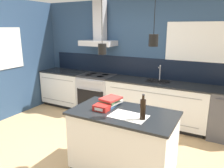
{
  "coord_description": "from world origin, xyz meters",
  "views": [
    {
      "loc": [
        1.86,
        -2.56,
        2.0
      ],
      "look_at": [
        0.14,
        0.63,
        1.05
      ],
      "focal_mm": 35.0,
      "sensor_mm": 36.0,
      "label": 1
    }
  ],
  "objects": [
    {
      "name": "ground_plane",
      "position": [
        0.0,
        0.0,
        0.0
      ],
      "size": [
        16.0,
        16.0,
        0.0
      ],
      "primitive_type": "plane",
      "color": "tan",
      "rests_on": "ground"
    },
    {
      "name": "wall_back",
      "position": [
        -0.05,
        2.0,
        1.35
      ],
      "size": [
        5.6,
        2.2,
        2.6
      ],
      "color": "navy",
      "rests_on": "ground_plane"
    },
    {
      "name": "paper_pile",
      "position": [
        0.83,
        -0.21,
        0.91
      ],
      "size": [
        0.48,
        0.32,
        0.01
      ],
      "color": "silver",
      "rests_on": "kitchen_island"
    },
    {
      "name": "kitchen_island",
      "position": [
        0.71,
        -0.11,
        0.46
      ],
      "size": [
        1.4,
        0.79,
        0.91
      ],
      "color": "black",
      "rests_on": "ground_plane"
    },
    {
      "name": "red_supply_box",
      "position": [
        0.43,
        -0.19,
        0.95
      ],
      "size": [
        0.2,
        0.17,
        0.08
      ],
      "color": "red",
      "rests_on": "kitchen_island"
    },
    {
      "name": "bottle_on_island",
      "position": [
        1.02,
        -0.23,
        1.05
      ],
      "size": [
        0.07,
        0.07,
        0.32
      ],
      "color": "black",
      "rests_on": "kitchen_island"
    },
    {
      "name": "counter_run_sink",
      "position": [
        0.62,
        1.69,
        0.46
      ],
      "size": [
        2.1,
        0.64,
        1.23
      ],
      "color": "black",
      "rests_on": "ground_plane"
    },
    {
      "name": "oven_range",
      "position": [
        -0.83,
        1.69,
        0.46
      ],
      "size": [
        0.81,
        0.66,
        0.91
      ],
      "color": "#B5B5BA",
      "rests_on": "ground_plane"
    },
    {
      "name": "counter_run_left",
      "position": [
        -1.8,
        1.69,
        0.46
      ],
      "size": [
        1.15,
        0.64,
        0.91
      ],
      "color": "black",
      "rests_on": "ground_plane"
    },
    {
      "name": "book_stack",
      "position": [
        0.45,
        0.03,
        0.97
      ],
      "size": [
        0.28,
        0.36,
        0.12
      ],
      "color": "#335684",
      "rests_on": "kitchen_island"
    },
    {
      "name": "wall_left",
      "position": [
        -2.43,
        0.7,
        1.3
      ],
      "size": [
        0.08,
        3.8,
        2.6
      ],
      "color": "navy",
      "rests_on": "ground_plane"
    }
  ]
}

